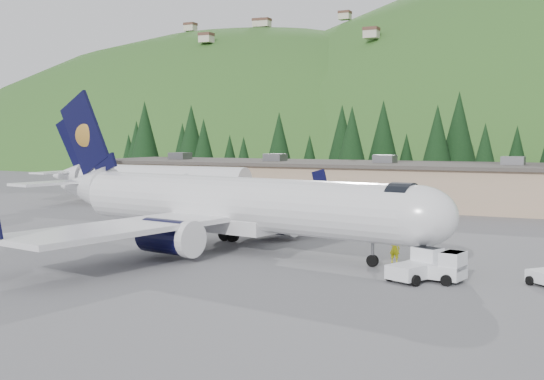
{
  "coord_description": "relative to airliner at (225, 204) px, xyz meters",
  "views": [
    {
      "loc": [
        23.98,
        -43.6,
        8.28
      ],
      "look_at": [
        0.0,
        6.0,
        4.0
      ],
      "focal_mm": 45.0,
      "sensor_mm": 36.0,
      "label": 1
    }
  ],
  "objects": [
    {
      "name": "ground",
      "position": [
        1.07,
        -0.2,
        -3.3
      ],
      "size": [
        600.0,
        600.0,
        0.0
      ],
      "primitive_type": "plane",
      "color": "slate"
    },
    {
      "name": "airliner",
      "position": [
        0.0,
        0.0,
        0.0
      ],
      "size": [
        37.21,
        35.11,
        12.38
      ],
      "rotation": [
        0.0,
        0.0,
        -0.18
      ],
      "color": "white",
      "rests_on": "ground"
    },
    {
      "name": "second_airliner",
      "position": [
        -23.85,
        21.8,
        0.03
      ],
      "size": [
        27.5,
        11.0,
        10.05
      ],
      "color": "white",
      "rests_on": "ground"
    },
    {
      "name": "baggage_tug_a",
      "position": [
        16.9,
        -4.84,
        -2.49
      ],
      "size": [
        3.65,
        2.58,
        1.81
      ],
      "rotation": [
        0.0,
        0.0,
        -0.2
      ],
      "color": "white",
      "rests_on": "ground"
    },
    {
      "name": "baggage_tug_c",
      "position": [
        15.74,
        -4.99,
        -2.48
      ],
      "size": [
        3.07,
        3.83,
        1.83
      ],
      "rotation": [
        0.0,
        0.0,
        1.16
      ],
      "color": "white",
      "rests_on": "ground"
    },
    {
      "name": "terminal_building",
      "position": [
        -3.94,
        37.8,
        -0.68
      ],
      "size": [
        71.0,
        17.0,
        6.1
      ],
      "color": "tan",
      "rests_on": "ground"
    },
    {
      "name": "ramp_worker",
      "position": [
        12.99,
        -0.29,
        -2.34
      ],
      "size": [
        0.72,
        0.49,
        1.91
      ],
      "primitive_type": "imported",
      "rotation": [
        0.0,
        0.0,
        3.09
      ],
      "color": "#F9FB18",
      "rests_on": "ground"
    },
    {
      "name": "tree_line",
      "position": [
        -5.74,
        62.53,
        4.05
      ],
      "size": [
        111.72,
        18.04,
        14.37
      ],
      "color": "black",
      "rests_on": "ground"
    }
  ]
}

